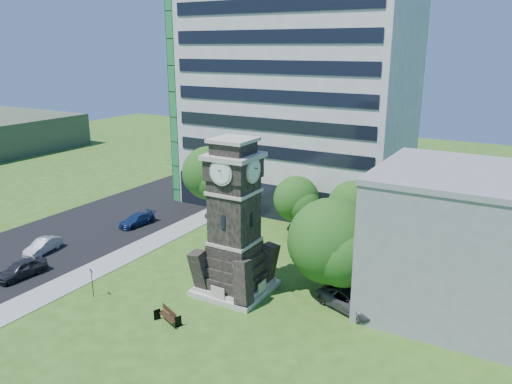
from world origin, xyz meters
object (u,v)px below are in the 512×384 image
Objects in this scene: car_street_mid at (43,246)px; clock_tower at (234,228)px; car_street_south at (21,269)px; park_bench at (168,315)px; car_street_north at (137,220)px; car_east_lot at (351,300)px; street_sign at (92,279)px.

clock_tower is at bearing -3.39° from car_street_mid.
park_bench is at bearing 6.08° from car_street_south.
car_street_north is 0.80× the size of car_east_lot.
car_street_south reaches higher than car_street_north.
clock_tower reaches higher than car_street_mid.
car_east_lot reaches higher than car_street_north.
car_street_south is 7.94m from street_sign.
car_street_mid is at bearing -96.51° from car_street_north.
clock_tower reaches higher than car_east_lot.
car_street_mid is 0.93× the size of car_street_north.
car_street_mid is 29.00m from car_east_lot.
clock_tower is at bearing 56.99° from street_sign.
car_street_mid is at bearing 127.58° from car_street_south.
street_sign reaches higher than car_street_south.
car_street_north is at bearing 156.94° from clock_tower.
car_street_north is at bearing 98.97° from car_east_lot.
car_street_south is 1.82× the size of street_sign.
clock_tower is 8.13m from park_bench.
park_bench is (15.77, -13.79, -0.07)m from car_street_north.
car_east_lot is 2.67× the size of park_bench.
car_street_mid is at bearing -172.41° from clock_tower.
clock_tower is at bearing 26.63° from car_street_south.
car_street_mid is 1.68× the size of street_sign.
park_bench is (-1.48, -6.45, -4.73)m from clock_tower.
car_street_south is 5.21m from car_street_mid.
car_east_lot reaches higher than car_street_south.
park_bench is at bearing -22.83° from car_street_mid.
car_street_north is (2.45, 9.97, -0.03)m from car_street_mid.
car_street_south is 27.22m from car_east_lot.
clock_tower is 3.11× the size of car_street_mid.
car_street_south is 15.35m from park_bench.
car_east_lot is at bearing 10.59° from clock_tower.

